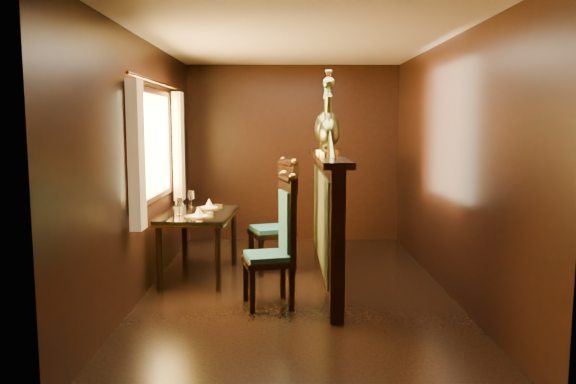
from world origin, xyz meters
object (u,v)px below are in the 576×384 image
at_px(chair_left, 280,236).
at_px(chair_right, 282,212).
at_px(dining_table, 199,219).
at_px(peacock_left, 329,120).
at_px(peacock_right, 327,113).

bearing_deg(chair_left, chair_right, 76.56).
relative_size(dining_table, peacock_left, 1.79).
bearing_deg(dining_table, chair_right, 20.53).
xyz_separation_m(chair_right, peacock_left, (0.48, -0.69, 1.04)).
distance_m(chair_left, peacock_left, 1.30).
distance_m(dining_table, chair_left, 1.32).
distance_m(dining_table, peacock_left, 1.79).
bearing_deg(peacock_right, chair_right, 138.98).
bearing_deg(peacock_left, dining_table, 163.44).
xyz_separation_m(dining_table, chair_right, (0.90, 0.28, 0.03)).
relative_size(dining_table, peacock_right, 1.47).
distance_m(chair_left, chair_right, 1.25).
bearing_deg(dining_table, chair_left, -43.90).
bearing_deg(peacock_right, chair_left, -120.16).
height_order(dining_table, chair_right, chair_right).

